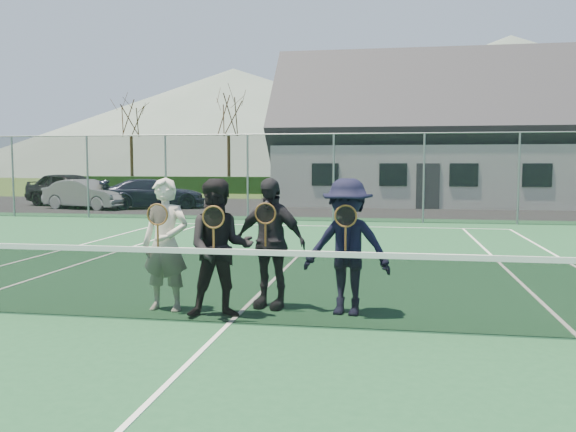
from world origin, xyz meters
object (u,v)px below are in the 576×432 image
Objects in this scene: clubhouse at (435,123)px; car_c at (154,194)px; player_c at (270,243)px; player_d at (347,247)px; player_a at (166,244)px; car_a at (70,189)px; car_b at (87,194)px; player_b at (220,248)px; tennis_net at (228,283)px.

car_c is at bearing -155.59° from clubhouse.
player_d is (1.08, -0.21, -0.00)m from player_c.
car_a is at bearing 122.59° from player_a.
player_b is at bearing -133.72° from car_b.
car_c is 19.47m from player_c.
player_a is 0.86m from player_b.
tennis_net is (8.44, -18.35, -0.11)m from car_c.
tennis_net is 1.09m from player_c.
clubhouse reaches higher than car_a.
player_b is at bearing -16.08° from player_a.
player_b is (-4.20, -23.67, -3.07)m from clubhouse.
tennis_net is at bearing -176.83° from car_c.
car_c is at bearing 114.70° from tennis_net.
player_d is at bearing 28.32° from tennis_net.
car_b is 20.81m from tennis_net.
car_a is at bearing 127.90° from player_d.
player_c is (0.32, 0.97, 0.38)m from tennis_net.
car_a is at bearing 124.03° from player_b.
clubhouse is (16.90, 4.86, 3.19)m from car_a.
player_c is (-3.68, -23.03, -3.07)m from clubhouse.
player_a is (7.41, -17.78, 0.27)m from car_c.
clubhouse is 8.67× the size of player_d.
tennis_net is at bearing -125.07° from car_a.
player_a is (-5.03, -23.43, -3.07)m from clubhouse.
car_c is 20.20m from tennis_net.
car_b is 19.78m from player_a.
car_b is 20.18m from player_c.
clubhouse reaches higher than car_c.
clubhouse reaches higher than player_d.
player_c reaches higher than car_a.
car_b is 2.18× the size of player_d.
car_a reaches higher than car_c.
car_c is 19.82m from player_b.
player_d is (1.40, 0.76, 0.38)m from tennis_net.
car_c is 0.39× the size of tennis_net.
player_a is at bearing -178.91° from car_c.
player_b and player_d have the same top height.
tennis_net is at bearing -28.90° from player_a.
player_d reaches higher than tennis_net.
tennis_net is 24.57m from clubhouse.
player_c and player_d have the same top height.
player_c is (0.52, 0.64, 0.00)m from player_b.
car_a is 17.88m from clubhouse.
player_c is (8.76, -17.38, 0.27)m from car_c.
player_b is at bearing -165.12° from player_d.
tennis_net is (12.90, -19.14, -0.26)m from car_a.
car_c is 19.27m from player_a.
car_b is 16.87m from clubhouse.
car_a is at bearing 126.05° from player_c.
car_a is at bearing 123.99° from tennis_net.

